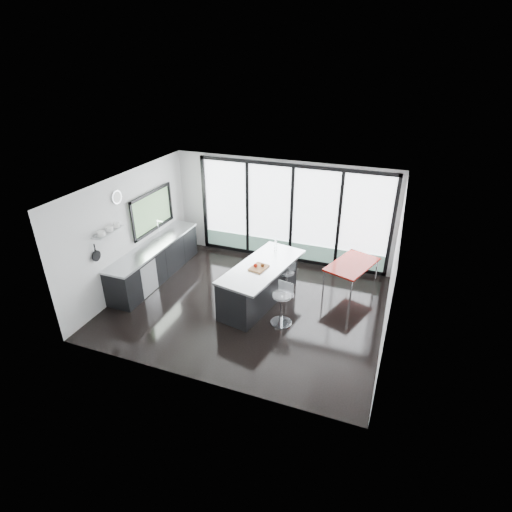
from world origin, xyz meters
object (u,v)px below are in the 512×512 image
at_px(island, 259,283).
at_px(red_table, 351,277).
at_px(bar_stool_near, 282,309).
at_px(bar_stool_far, 286,284).

xyz_separation_m(island, red_table, (1.90, 1.19, -0.12)).
bearing_deg(red_table, island, -147.89).
bearing_deg(bar_stool_near, island, 150.95).
xyz_separation_m(bar_stool_near, red_table, (1.16, 1.84, 0.01)).
height_order(bar_stool_near, red_table, red_table).
xyz_separation_m(island, bar_stool_far, (0.51, 0.43, -0.16)).
relative_size(bar_stool_near, red_table, 0.52).
height_order(island, red_table, island).
bearing_deg(bar_stool_far, island, -131.93).
bearing_deg(red_table, bar_stool_far, -151.34).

